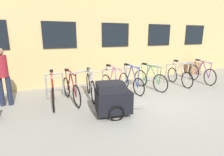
{
  "coord_description": "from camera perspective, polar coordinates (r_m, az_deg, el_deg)",
  "views": [
    {
      "loc": [
        -3.39,
        -4.08,
        2.09
      ],
      "look_at": [
        -0.87,
        1.6,
        0.56
      ],
      "focal_mm": 28.17,
      "sensor_mm": 36.0,
      "label": 1
    }
  ],
  "objects": [
    {
      "name": "bicycle_blue",
      "position": [
        6.6,
        6.14,
        -1.31
      ],
      "size": [
        0.44,
        1.61,
        1.08
      ],
      "color": "black",
      "rests_on": "ground"
    },
    {
      "name": "bicycle_purple",
      "position": [
        8.9,
        27.02,
        1.3
      ],
      "size": [
        0.51,
        1.73,
        1.01
      ],
      "color": "black",
      "rests_on": "ground"
    },
    {
      "name": "bike_rack",
      "position": [
        7.12,
        6.58,
        1.0
      ],
      "size": [
        6.59,
        0.05,
        0.86
      ],
      "color": "gray",
      "rests_on": "ground"
    },
    {
      "name": "bicycle_white",
      "position": [
        8.04,
        21.01,
        0.61
      ],
      "size": [
        0.44,
        1.65,
        1.04
      ],
      "color": "black",
      "rests_on": "ground"
    },
    {
      "name": "bicycle_pink",
      "position": [
        6.17,
        0.45,
        -2.21
      ],
      "size": [
        0.44,
        1.68,
        1.09
      ],
      "color": "black",
      "rests_on": "ground"
    },
    {
      "name": "bike_trailer",
      "position": [
        4.63,
        0.24,
        -6.7
      ],
      "size": [
        1.48,
        0.76,
        0.92
      ],
      "color": "black",
      "rests_on": "ground"
    },
    {
      "name": "bicycle_green",
      "position": [
        7.07,
        12.18,
        -0.46
      ],
      "size": [
        0.53,
        1.67,
        1.01
      ],
      "color": "black",
      "rests_on": "ground"
    },
    {
      "name": "bicycle_red",
      "position": [
        5.65,
        -18.61,
        -4.48
      ],
      "size": [
        0.44,
        1.7,
        1.04
      ],
      "color": "black",
      "rests_on": "ground"
    },
    {
      "name": "person_by_bench",
      "position": [
        6.05,
        -32.01,
        1.38
      ],
      "size": [
        0.36,
        0.32,
        1.74
      ],
      "color": "#1E2338",
      "rests_on": "ground"
    },
    {
      "name": "bicycle_maroon",
      "position": [
        5.76,
        -13.14,
        -3.75
      ],
      "size": [
        0.44,
        1.75,
        1.07
      ],
      "color": "black",
      "rests_on": "ground"
    },
    {
      "name": "storefront_building",
      "position": [
        10.6,
        -5.46,
        16.02
      ],
      "size": [
        28.0,
        5.55,
        5.01
      ],
      "color": "tan",
      "rests_on": "ground"
    },
    {
      "name": "bicycle_silver",
      "position": [
        5.98,
        -7.01,
        -2.67
      ],
      "size": [
        0.44,
        1.8,
        1.02
      ],
      "color": "black",
      "rests_on": "ground"
    },
    {
      "name": "ground_plane",
      "position": [
        5.7,
        14.87,
        -8.16
      ],
      "size": [
        42.0,
        42.0,
        0.0
      ],
      "primitive_type": "plane",
      "color": "gray"
    },
    {
      "name": "planter_box",
      "position": [
        10.73,
        24.82,
        2.96
      ],
      "size": [
        0.7,
        0.44,
        0.6
      ],
      "primitive_type": "cube",
      "color": "olive",
      "rests_on": "ground"
    }
  ]
}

